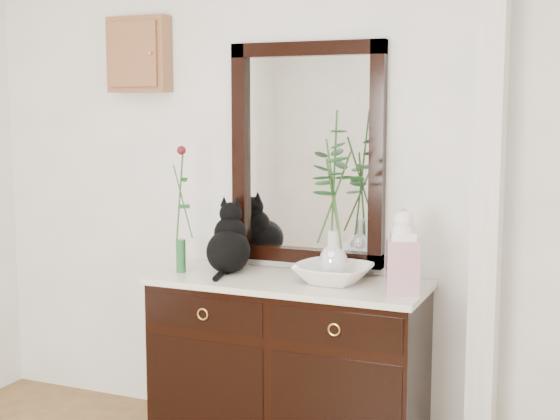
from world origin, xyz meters
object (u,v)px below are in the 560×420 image
at_px(cat, 228,237).
at_px(ginger_jar, 403,251).
at_px(sideboard, 288,355).
at_px(lotus_bowl, 333,274).

xyz_separation_m(cat, ginger_jar, (0.91, -0.10, 0.01)).
relative_size(cat, ginger_jar, 0.93).
xyz_separation_m(sideboard, lotus_bowl, (0.22, 0.02, 0.42)).
distance_m(sideboard, cat, 0.65).
height_order(sideboard, cat, cat).
bearing_deg(sideboard, lotus_bowl, 5.74).
height_order(lotus_bowl, ginger_jar, ginger_jar).
height_order(cat, lotus_bowl, cat).
xyz_separation_m(sideboard, ginger_jar, (0.57, -0.05, 0.57)).
xyz_separation_m(sideboard, cat, (-0.34, 0.05, 0.55)).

